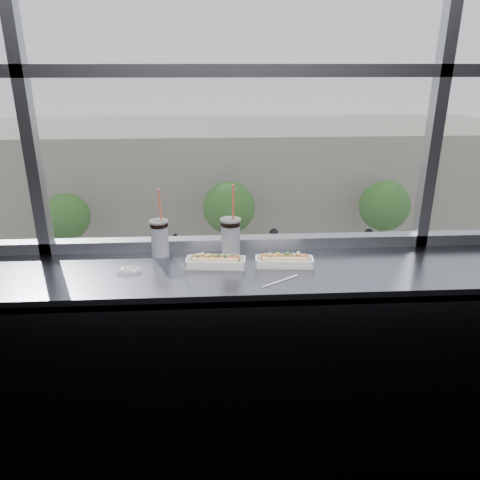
{
  "coord_description": "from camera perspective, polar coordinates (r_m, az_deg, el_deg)",
  "views": [
    {
      "loc": [
        -0.12,
        -0.84,
        2.04
      ],
      "look_at": [
        -0.0,
        1.23,
        1.25
      ],
      "focal_mm": 35.0,
      "sensor_mm": 36.0,
      "label": 1
    }
  ],
  "objects": [
    {
      "name": "wall_back_lower",
      "position": [
        2.77,
        -0.33,
        -11.55
      ],
      "size": [
        6.0,
        0.0,
        6.0
      ],
      "primitive_type": "plane",
      "rotation": [
        1.57,
        0.0,
        0.0
      ],
      "color": "black",
      "rests_on": "ground"
    },
    {
      "name": "window_glass",
      "position": [
        2.37,
        -0.46,
        27.23
      ],
      "size": [
        6.0,
        0.0,
        6.0
      ],
      "primitive_type": "plane",
      "rotation": [
        1.57,
        0.0,
        0.0
      ],
      "color": "silver",
      "rests_on": "ground"
    },
    {
      "name": "counter",
      "position": [
        2.28,
        0.01,
        -4.22
      ],
      "size": [
        6.0,
        0.55,
        0.06
      ],
      "primitive_type": "cube",
      "color": "gray",
      "rests_on": "ground"
    },
    {
      "name": "counter_fascia",
      "position": [
        2.35,
        0.41,
        -18.51
      ],
      "size": [
        6.0,
        0.04,
        1.04
      ],
      "primitive_type": "cube",
      "color": "gray",
      "rests_on": "ground"
    },
    {
      "name": "hotdog_tray_left",
      "position": [
        2.29,
        -2.98,
        -2.6
      ],
      "size": [
        0.3,
        0.12,
        0.07
      ],
      "rotation": [
        0.0,
        0.0,
        -0.1
      ],
      "color": "white",
      "rests_on": "counter"
    },
    {
      "name": "hotdog_tray_right",
      "position": [
        2.3,
        5.42,
        -2.5
      ],
      "size": [
        0.29,
        0.12,
        0.07
      ],
      "rotation": [
        0.0,
        0.0,
        -0.08
      ],
      "color": "white",
      "rests_on": "counter"
    },
    {
      "name": "soda_cup_left",
      "position": [
        2.42,
        -9.78,
        0.45
      ],
      "size": [
        0.1,
        0.1,
        0.36
      ],
      "color": "white",
      "rests_on": "counter"
    },
    {
      "name": "soda_cup_right",
      "position": [
        2.37,
        -1.15,
        0.49
      ],
      "size": [
        0.11,
        0.11,
        0.39
      ],
      "color": "white",
      "rests_on": "counter"
    },
    {
      "name": "loose_straw",
      "position": [
        2.15,
        4.95,
        -5.01
      ],
      "size": [
        0.18,
        0.12,
        0.01
      ],
      "primitive_type": "cylinder",
      "rotation": [
        0.0,
        1.57,
        0.56
      ],
      "color": "white",
      "rests_on": "counter"
    },
    {
      "name": "wrapper",
      "position": [
        2.29,
        -13.47,
        -3.51
      ],
      "size": [
        0.11,
        0.08,
        0.03
      ],
      "primitive_type": "ellipsoid",
      "color": "silver",
      "rests_on": "counter"
    },
    {
      "name": "plaza_ground",
      "position": [
        47.66,
        -3.16,
        5.05
      ],
      "size": [
        120.0,
        120.0,
        0.0
      ],
      "primitive_type": "plane",
      "color": "#B3A895",
      "rests_on": "ground"
    },
    {
      "name": "street_asphalt",
      "position": [
        25.85,
        -2.72,
        -9.28
      ],
      "size": [
        80.0,
        10.0,
        0.06
      ],
      "primitive_type": "cube",
      "color": "black",
      "rests_on": "plaza_ground"
    },
    {
      "name": "far_sidewalk",
      "position": [
        33.01,
        -2.94,
        -2.3
      ],
      "size": [
        80.0,
        6.0,
        0.04
      ],
      "primitive_type": "cube",
      "color": "#B3A895",
      "rests_on": "plaza_ground"
    },
    {
      "name": "far_building",
      "position": [
        41.34,
        -3.21,
        8.3
      ],
      "size": [
        50.0,
        14.0,
        8.0
      ],
      "primitive_type": "cube",
      "color": "gray",
      "rests_on": "plaza_ground"
    },
    {
      "name": "car_near_b",
      "position": [
        23.09,
        -22.34,
        -11.71
      ],
      "size": [
        2.95,
        6.8,
        2.25
      ],
      "primitive_type": "imported",
      "rotation": [
        0.0,
        0.0,
        1.55
      ],
      "color": "#312829",
      "rests_on": "street_asphalt"
    },
    {
      "name": "car_far_b",
      "position": [
        28.92,
        -2.56,
        -3.47
      ],
      "size": [
        3.05,
        6.35,
        2.06
      ],
      "primitive_type": "imported",
      "rotation": [
        0.0,
        0.0,
        1.65
      ],
      "color": "#B42825",
      "rests_on": "street_asphalt"
    },
    {
      "name": "car_far_c",
      "position": [
        31.48,
        20.19,
        -2.69
      ],
      "size": [
        2.68,
        6.27,
        2.08
      ],
      "primitive_type": "imported",
      "rotation": [
        0.0,
        0.0,
        1.56
      ],
      "color": "beige",
      "rests_on": "street_asphalt"
    },
    {
      "name": "car_near_d",
      "position": [
        22.74,
        13.52,
        -11.17
      ],
      "size": [
        3.1,
        6.77,
        2.21
      ],
      "primitive_type": "imported",
      "rotation": [
        0.0,
        0.0,
        1.62
      ],
      "color": "white",
      "rests_on": "street_asphalt"
    },
    {
      "name": "car_near_c",
      "position": [
        21.93,
        1.59,
        -11.94
      ],
      "size": [
        2.77,
        6.48,
        2.15
      ],
      "primitive_type": "imported",
      "rotation": [
        0.0,
        0.0,
        1.58
      ],
      "color": "maroon",
      "rests_on": "street_asphalt"
    },
    {
      "name": "pedestrian_c",
      "position": [
        33.5,
        4.11,
        0.17
      ],
      "size": [
        1.01,
        0.76,
        2.28
      ],
      "primitive_type": "imported",
      "rotation": [
        0.0,
        0.0,
        3.14
      ],
      "color": "#66605B",
      "rests_on": "far_sidewalk"
    },
    {
      "name": "pedestrian_b",
      "position": [
        33.2,
        -7.83,
        -0.34
      ],
      "size": [
        0.7,
        0.93,
        2.09
      ],
      "primitive_type": "imported",
      "rotation": [
        0.0,
        0.0,
        4.71
      ],
      "color": "#66605B",
      "rests_on": "far_sidewalk"
    },
    {
      "name": "pedestrian_d",
      "position": [
        34.65,
        15.37,
        0.14
      ],
      "size": [
        0.75,
        1.0,
        2.26
      ],
      "primitive_type": "imported",
      "rotation": [
        0.0,
        0.0,
        4.71
      ],
      "color": "#66605B",
      "rests_on": "far_sidewalk"
    },
    {
      "name": "pedestrian_a",
      "position": [
        32.21,
        -11.9,
        -1.31
      ],
      "size": [
        0.92,
        0.69,
        2.08
      ],
      "primitive_type": "imported",
      "color": "#66605B",
      "rests_on": "far_sidewalk"
    },
    {
      "name": "tree_left",
      "position": [
        33.33,
        -20.4,
        2.69
      ],
      "size": [
        3.15,
        3.15,
        4.92
      ],
      "color": "#47382B",
      "rests_on": "far_sidewalk"
    },
    {
      "name": "tree_center",
      "position": [
        31.74,
        -1.35,
        3.97
      ],
      "size": [
        3.55,
        3.55,
        5.55
      ],
      "color": "#47382B",
      "rests_on": "far_sidewalk"
    },
    {
      "name": "tree_right",
      "position": [
        33.87,
        17.19,
        3.99
      ],
      "size": [
        3.49,
        3.49,
        5.45
      ],
      "color": "#47382B",
      "rests_on": "far_sidewalk"
    }
  ]
}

